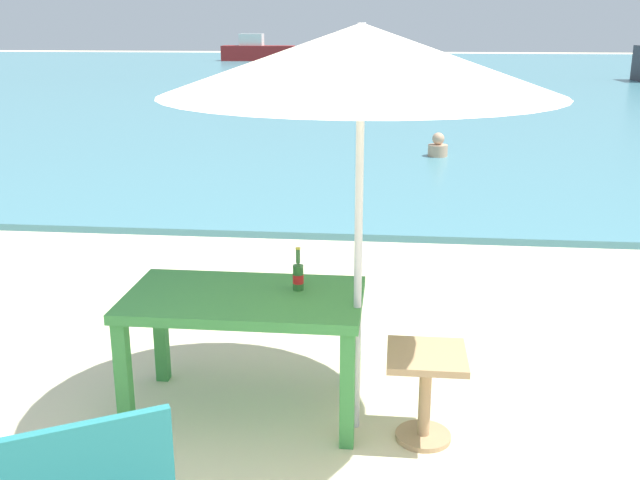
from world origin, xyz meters
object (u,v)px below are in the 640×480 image
patio_umbrella (361,60)px  boat_cargo_ship (257,51)px  beer_bottle_amber (298,275)px  swimmer_person (438,147)px  side_table_wood (425,383)px  picnic_table_green (244,312)px

patio_umbrella → boat_cargo_ship: 42.14m
beer_bottle_amber → swimmer_person: (1.28, 8.62, -0.61)m
swimmer_person → boat_cargo_ship: size_ratio=0.09×
beer_bottle_amber → side_table_wood: 0.97m
beer_bottle_amber → patio_umbrella: patio_umbrella is taller
swimmer_person → beer_bottle_amber: bearing=-98.4°
side_table_wood → picnic_table_green: bearing=168.4°
beer_bottle_amber → patio_umbrella: size_ratio=0.12×
side_table_wood → boat_cargo_ship: bearing=102.0°
patio_umbrella → swimmer_person: bearing=84.2°
swimmer_person → side_table_wood: bearing=-93.3°
beer_bottle_amber → swimmer_person: bearing=81.6°
beer_bottle_amber → swimmer_person: beer_bottle_amber is taller
patio_umbrella → side_table_wood: 1.81m
picnic_table_green → beer_bottle_amber: size_ratio=5.28×
picnic_table_green → swimmer_person: (1.58, 8.73, -0.41)m
swimmer_person → boat_cargo_ship: 33.72m
patio_umbrella → beer_bottle_amber: bearing=147.1°
patio_umbrella → boat_cargo_ship: bearing=101.5°
side_table_wood → patio_umbrella: bearing=166.6°
patio_umbrella → swimmer_person: (0.91, 8.86, -1.88)m
picnic_table_green → boat_cargo_ship: boat_cargo_ship is taller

